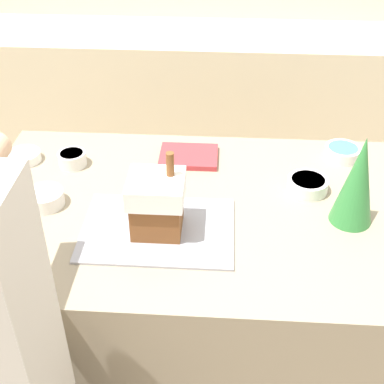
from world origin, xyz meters
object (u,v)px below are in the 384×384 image
(decorative_tree, at_px, (359,181))
(candy_bowl_far_right, at_px, (343,152))
(baking_tray, at_px, (159,229))
(candy_bowl_front_corner, at_px, (309,184))
(candy_bowl_far_left, at_px, (73,158))
(candy_bowl_beside_tree, at_px, (46,198))
(cookbook, at_px, (190,156))
(candy_bowl_center_rear, at_px, (25,156))
(gingerbread_house, at_px, (158,203))

(decorative_tree, bearing_deg, candy_bowl_far_right, 84.57)
(decorative_tree, bearing_deg, baking_tray, -171.23)
(candy_bowl_front_corner, relative_size, candy_bowl_far_right, 1.04)
(candy_bowl_far_left, relative_size, candy_bowl_beside_tree, 0.82)
(decorative_tree, relative_size, candy_bowl_beside_tree, 2.41)
(candy_bowl_far_left, distance_m, candy_bowl_far_right, 1.01)
(baking_tray, relative_size, candy_bowl_far_left, 4.61)
(baking_tray, height_order, cookbook, cookbook)
(decorative_tree, height_order, candy_bowl_far_left, decorative_tree)
(candy_bowl_center_rear, height_order, cookbook, candy_bowl_center_rear)
(decorative_tree, xyz_separation_m, candy_bowl_front_corner, (-0.12, 0.16, -0.13))
(decorative_tree, distance_m, candy_bowl_far_right, 0.40)
(candy_bowl_front_corner, distance_m, candy_bowl_far_left, 0.85)
(candy_bowl_center_rear, xyz_separation_m, candy_bowl_far_right, (1.19, 0.10, 0.00))
(candy_bowl_front_corner, xyz_separation_m, candy_bowl_far_right, (0.16, 0.23, -0.00))
(candy_bowl_far_left, bearing_deg, candy_bowl_front_corner, -7.31)
(candy_bowl_front_corner, relative_size, candy_bowl_beside_tree, 1.11)
(candy_bowl_far_right, bearing_deg, candy_bowl_center_rear, -175.19)
(cookbook, bearing_deg, candy_bowl_far_left, -170.51)
(baking_tray, relative_size, candy_bowl_far_right, 3.53)
(candy_bowl_center_rear, height_order, candy_bowl_beside_tree, candy_bowl_beside_tree)
(gingerbread_house, height_order, candy_bowl_center_rear, gingerbread_house)
(gingerbread_house, bearing_deg, candy_bowl_center_rear, 145.53)
(baking_tray, height_order, candy_bowl_center_rear, candy_bowl_center_rear)
(candy_bowl_far_left, xyz_separation_m, candy_bowl_center_rear, (-0.19, 0.02, -0.01))
(candy_bowl_far_left, distance_m, cookbook, 0.43)
(candy_bowl_beside_tree, bearing_deg, candy_bowl_front_corner, 8.96)
(gingerbread_house, relative_size, candy_bowl_beside_tree, 2.09)
(candy_bowl_front_corner, height_order, candy_bowl_far_left, candy_bowl_far_left)
(cookbook, bearing_deg, gingerbread_house, -98.74)
(decorative_tree, height_order, candy_bowl_far_right, decorative_tree)
(candy_bowl_far_left, bearing_deg, candy_bowl_far_right, 6.68)
(gingerbread_house, xyz_separation_m, candy_bowl_far_right, (0.64, 0.48, -0.08))
(decorative_tree, xyz_separation_m, candy_bowl_far_left, (-0.97, 0.26, -0.12))
(decorative_tree, bearing_deg, cookbook, 148.25)
(gingerbread_house, bearing_deg, candy_bowl_far_right, 36.43)
(candy_bowl_center_rear, bearing_deg, baking_tray, -34.51)
(baking_tray, distance_m, decorative_tree, 0.63)
(candy_bowl_center_rear, distance_m, candy_bowl_far_right, 1.20)
(candy_bowl_center_rear, bearing_deg, gingerbread_house, -34.47)
(gingerbread_house, bearing_deg, candy_bowl_front_corner, 27.01)
(candy_bowl_beside_tree, bearing_deg, candy_bowl_center_rear, 120.80)
(baking_tray, xyz_separation_m, candy_bowl_front_corner, (0.49, 0.25, 0.02))
(baking_tray, xyz_separation_m, candy_bowl_far_right, (0.64, 0.48, 0.02))
(baking_tray, distance_m, candy_bowl_far_right, 0.80)
(cookbook, bearing_deg, candy_bowl_far_right, 4.60)
(baking_tray, bearing_deg, candy_bowl_far_right, 36.43)
(gingerbread_house, relative_size, candy_bowl_center_rear, 2.16)
(gingerbread_house, xyz_separation_m, candy_bowl_center_rear, (-0.55, 0.38, -0.09))
(cookbook, bearing_deg, candy_bowl_front_corner, -23.05)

